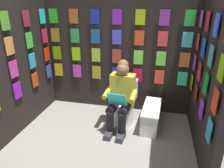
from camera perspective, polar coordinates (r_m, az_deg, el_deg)
name	(u,v)px	position (r m, az deg, el deg)	size (l,w,h in m)	color
display_wall_back	(118,52)	(4.00, 1.56, 8.85)	(2.91, 0.14, 2.32)	black
display_wall_left	(210,73)	(3.06, 25.30, 2.74)	(0.14, 1.85, 2.32)	black
display_wall_right	(18,60)	(3.71, -24.36, 5.93)	(0.14, 1.85, 2.32)	black
toilet	(124,105)	(3.74, 3.26, -5.78)	(0.42, 0.57, 0.77)	white
person_reading	(121,96)	(3.42, 2.43, -3.39)	(0.55, 0.71, 1.19)	gold
comic_longbox_near	(151,116)	(3.71, 10.73, -8.72)	(0.33, 0.79, 0.39)	white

